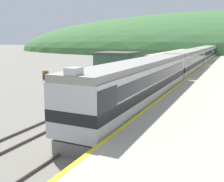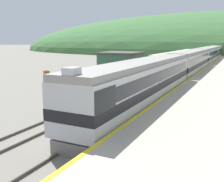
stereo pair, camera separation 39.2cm
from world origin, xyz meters
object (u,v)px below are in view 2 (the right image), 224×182
(express_train_lead_car, at_px, (143,83))
(siding_train, at_px, (179,60))
(carriage_fourth, at_px, (216,52))
(carriage_second, at_px, (190,63))
(signal_post_siding, at_px, (47,83))
(carriage_third, at_px, (207,56))

(express_train_lead_car, distance_m, siding_train, 34.04)
(carriage_fourth, bearing_deg, express_train_lead_car, -90.00)
(carriage_second, distance_m, signal_post_siding, 27.96)
(carriage_third, bearing_deg, signal_post_siding, -96.83)
(express_train_lead_car, relative_size, signal_post_siding, 6.10)
(carriage_second, height_order, carriage_fourth, same)
(carriage_fourth, distance_m, signal_post_siding, 68.85)
(siding_train, bearing_deg, express_train_lead_car, -82.82)
(carriage_fourth, xyz_separation_m, siding_train, (-4.25, -29.44, -0.45))
(carriage_third, bearing_deg, express_train_lead_car, -90.00)
(express_train_lead_car, bearing_deg, signal_post_siding, -136.74)
(signal_post_siding, bearing_deg, carriage_fourth, 85.22)
(siding_train, bearing_deg, carriage_second, -70.21)
(carriage_fourth, height_order, signal_post_siding, carriage_fourth)
(carriage_third, relative_size, siding_train, 0.63)
(carriage_fourth, bearing_deg, carriage_third, -90.00)
(carriage_fourth, relative_size, signal_post_siding, 5.49)
(carriage_third, height_order, carriage_fourth, same)
(carriage_third, distance_m, signal_post_siding, 48.33)
(carriage_third, relative_size, carriage_fourth, 1.00)
(carriage_second, bearing_deg, express_train_lead_car, -90.00)
(carriage_third, distance_m, carriage_fourth, 20.63)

